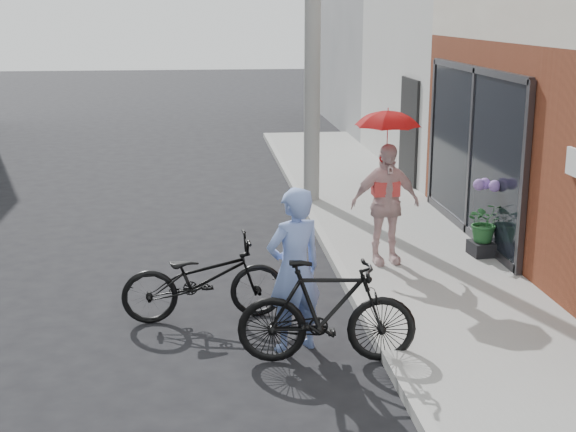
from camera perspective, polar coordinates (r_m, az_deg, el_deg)
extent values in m
plane|color=black|center=(8.66, -0.07, -8.81)|extent=(80.00, 80.00, 0.00)
cube|color=gray|center=(10.88, 9.85, -3.76)|extent=(2.20, 24.00, 0.12)
cube|color=#9E9E99|center=(10.62, 3.81, -4.03)|extent=(0.12, 24.00, 0.12)
cube|color=black|center=(12.27, 12.96, 4.43)|extent=(0.06, 3.80, 2.40)
cube|color=white|center=(9.19, 19.80, 3.57)|extent=(0.04, 0.40, 0.30)
cube|color=silver|center=(18.73, 19.77, 13.89)|extent=(8.00, 6.00, 7.00)
cube|color=gray|center=(25.23, 12.71, 14.31)|extent=(8.00, 8.00, 7.00)
cylinder|color=#9E9E99|center=(14.05, 1.77, 14.78)|extent=(0.28, 0.28, 7.00)
imported|color=#7D98DE|center=(8.13, 0.44, -3.88)|extent=(0.74, 0.64, 1.73)
imported|color=black|center=(9.10, -6.01, -4.47)|extent=(1.88, 0.78, 0.97)
imported|color=black|center=(7.97, 2.80, -6.81)|extent=(1.82, 0.67, 1.07)
imported|color=beige|center=(10.68, 6.92, 0.86)|extent=(0.99, 0.51, 1.62)
imported|color=red|center=(10.47, 7.12, 7.06)|extent=(0.81, 0.81, 0.71)
cube|color=black|center=(11.43, 13.73, -2.25)|extent=(0.39, 0.39, 0.19)
imported|color=#23582A|center=(11.33, 13.84, -0.40)|extent=(0.51, 0.45, 0.57)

